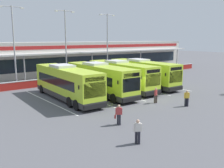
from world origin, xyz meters
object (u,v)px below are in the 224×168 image
coach_bus_left_centre (100,80)px  lamp_post_west (14,41)px  coach_bus_leftmost (67,83)px  pedestrian_child (187,98)px  pedestrian_with_handbag (119,114)px  lamp_post_centre (66,41)px  pedestrian_in_dark_coat (156,95)px  lamp_post_east (107,41)px  pedestrian_near_bin (138,131)px  coach_bus_right_centre (143,73)px  coach_bus_centre (121,76)px

coach_bus_left_centre → lamp_post_west: bearing=121.0°
coach_bus_leftmost → pedestrian_child: bearing=-51.6°
pedestrian_with_handbag → lamp_post_west: 21.52m
coach_bus_leftmost → lamp_post_centre: lamp_post_centre is taller
pedestrian_in_dark_coat → lamp_post_east: (8.10, 19.12, 5.42)m
pedestrian_near_bin → lamp_post_west: lamp_post_west is taller
coach_bus_right_centre → pedestrian_near_bin: (-14.45, -14.06, -0.91)m
coach_bus_centre → lamp_post_west: (-10.45, 10.18, 4.50)m
coach_bus_leftmost → lamp_post_centre: size_ratio=1.11×
pedestrian_in_dark_coat → coach_bus_left_centre: bearing=106.5°
coach_bus_left_centre → pedestrian_near_bin: 14.96m
lamp_post_centre → coach_bus_centre: bearing=-76.6°
pedestrian_in_dark_coat → pedestrian_child: 3.13m
pedestrian_near_bin → lamp_post_centre: bearing=72.0°
coach_bus_centre → lamp_post_west: lamp_post_west is taller
lamp_post_west → lamp_post_centre: size_ratio=1.00×
lamp_post_west → coach_bus_leftmost: bearing=-78.8°
coach_bus_right_centre → pedestrian_child: 11.44m
lamp_post_west → lamp_post_east: 16.77m
coach_bus_leftmost → coach_bus_centre: 8.33m
pedestrian_with_handbag → pedestrian_in_dark_coat: bearing=20.7°
pedestrian_child → pedestrian_in_dark_coat: bearing=117.8°
lamp_post_centre → coach_bus_right_centre: bearing=-58.3°
pedestrian_with_handbag → lamp_post_west: size_ratio=0.15×
coach_bus_centre → pedestrian_near_bin: size_ratio=7.56×
coach_bus_right_centre → pedestrian_with_handbag: bearing=-141.2°
coach_bus_centre → coach_bus_left_centre: bearing=-170.1°
coach_bus_left_centre → pedestrian_with_handbag: (-5.21, -9.92, -0.93)m
pedestrian_with_handbag → pedestrian_in_dark_coat: 7.82m
pedestrian_near_bin → pedestrian_with_handbag: bearing=69.3°
pedestrian_child → lamp_post_east: size_ratio=0.15×
lamp_post_west → pedestrian_with_handbag: bearing=-86.4°
coach_bus_left_centre → pedestrian_child: size_ratio=7.56×
lamp_post_west → lamp_post_east: size_ratio=1.00×
coach_bus_left_centre → pedestrian_near_bin: bearing=-115.9°
coach_bus_left_centre → lamp_post_centre: bearing=82.6°
coach_bus_centre → coach_bus_right_centre: bearing=-0.9°
coach_bus_left_centre → pedestrian_child: (3.58, -9.92, -0.91)m
pedestrian_child → lamp_post_west: bearing=115.9°
coach_bus_leftmost → coach_bus_centre: same height
lamp_post_east → coach_bus_left_centre: bearing=-130.5°
pedestrian_near_bin → lamp_post_west: (0.00, 24.29, 5.42)m
pedestrian_in_dark_coat → lamp_post_east: 21.46m
coach_bus_leftmost → pedestrian_with_handbag: bearing=-94.6°
pedestrian_with_handbag → lamp_post_west: bearing=93.6°
coach_bus_right_centre → pedestrian_in_dark_coat: coach_bus_right_centre is taller
coach_bus_left_centre → coach_bus_leftmost: bearing=178.4°
pedestrian_in_dark_coat → lamp_post_centre: lamp_post_centre is taller
coach_bus_left_centre → lamp_post_west: 13.45m
pedestrian_with_handbag → pedestrian_in_dark_coat: (7.32, 2.77, 0.02)m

